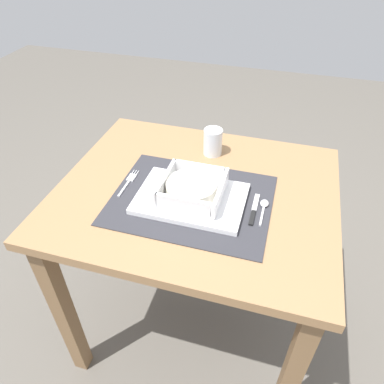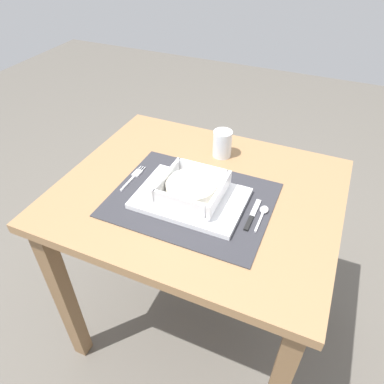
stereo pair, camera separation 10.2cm
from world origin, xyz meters
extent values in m
plane|color=#59544C|center=(0.00, 0.00, 0.00)|extent=(6.00, 6.00, 0.00)
cube|color=#936D47|center=(0.00, 0.00, 0.71)|extent=(0.83, 0.69, 0.03)
cube|color=brown|center=(-0.37, -0.30, 0.35)|extent=(0.05, 0.05, 0.69)
cube|color=brown|center=(-0.37, 0.30, 0.35)|extent=(0.05, 0.05, 0.69)
cube|color=brown|center=(0.37, 0.30, 0.35)|extent=(0.05, 0.05, 0.69)
cube|color=#2D2D33|center=(0.00, -0.05, 0.72)|extent=(0.46, 0.36, 0.00)
cube|color=white|center=(0.00, -0.06, 0.73)|extent=(0.31, 0.21, 0.02)
cube|color=white|center=(0.00, -0.05, 0.75)|extent=(0.17, 0.17, 0.01)
cube|color=white|center=(-0.08, -0.05, 0.77)|extent=(0.01, 0.17, 0.05)
cube|color=white|center=(0.08, -0.05, 0.77)|extent=(0.01, 0.17, 0.05)
cube|color=white|center=(0.00, -0.14, 0.77)|extent=(0.15, 0.01, 0.05)
cube|color=white|center=(0.00, 0.03, 0.77)|extent=(0.15, 0.01, 0.05)
cylinder|color=silver|center=(0.00, -0.05, 0.77)|extent=(0.14, 0.14, 0.03)
cube|color=silver|center=(-0.21, -0.07, 0.73)|extent=(0.01, 0.08, 0.00)
cube|color=silver|center=(-0.21, -0.01, 0.73)|extent=(0.02, 0.04, 0.00)
cylinder|color=silver|center=(-0.22, 0.02, 0.73)|extent=(0.00, 0.02, 0.00)
cylinder|color=silver|center=(-0.21, 0.02, 0.73)|extent=(0.00, 0.02, 0.00)
cylinder|color=silver|center=(-0.20, 0.02, 0.73)|extent=(0.00, 0.02, 0.00)
cube|color=silver|center=(0.21, -0.07, 0.73)|extent=(0.01, 0.07, 0.00)
ellipsoid|color=silver|center=(0.21, -0.02, 0.73)|extent=(0.02, 0.03, 0.01)
cube|color=black|center=(0.18, -0.09, 0.73)|extent=(0.01, 0.06, 0.01)
cube|color=silver|center=(0.18, -0.02, 0.73)|extent=(0.01, 0.07, 0.00)
cylinder|color=white|center=(0.00, 0.20, 0.77)|extent=(0.06, 0.06, 0.09)
cylinder|color=#338C3F|center=(0.00, 0.20, 0.74)|extent=(0.05, 0.05, 0.04)
camera|label=1|loc=(0.22, -0.81, 1.40)|focal=33.50mm
camera|label=2|loc=(0.32, -0.78, 1.40)|focal=33.50mm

